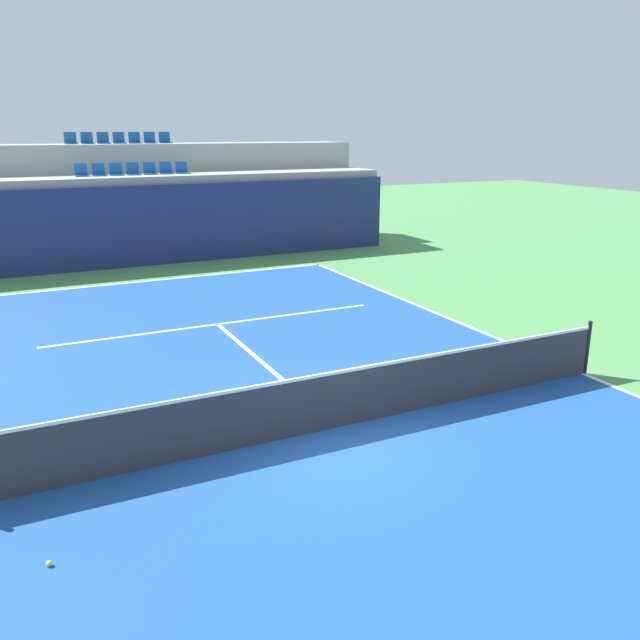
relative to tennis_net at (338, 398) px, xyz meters
name	(u,v)px	position (x,y,z in m)	size (l,w,h in m)	color
ground_plane	(337,427)	(0.00, 0.00, -0.51)	(80.00, 80.00, 0.00)	#4C8C4C
court_surface	(337,427)	(0.00, 0.00, -0.50)	(11.00, 24.00, 0.01)	#1E4C99
baseline_far	(165,279)	(0.00, 11.95, -0.50)	(11.00, 0.10, 0.00)	white
sideline_right	(582,373)	(5.45, 0.00, -0.50)	(0.10, 24.00, 0.00)	white
service_line_far	(218,324)	(0.00, 6.40, -0.50)	(8.26, 0.10, 0.00)	white
centre_service_line	(265,365)	(0.00, 3.20, -0.50)	(0.10, 6.40, 0.00)	white
back_wall	(145,226)	(0.00, 14.57, 0.89)	(18.90, 0.30, 2.80)	navy
stands_tier_lower	(137,218)	(0.00, 15.92, 1.02)	(18.90, 2.40, 3.05)	#9E9E99
stands_tier_upper	(124,197)	(0.00, 18.32, 1.54)	(18.90, 2.40, 4.10)	#9E9E99
seating_row_lower	(133,171)	(0.00, 16.01, 2.67)	(4.00, 0.44, 0.44)	#145193
seating_row_upper	(119,140)	(0.00, 18.41, 3.71)	(4.00, 0.44, 0.44)	#145193
tennis_net	(338,398)	(0.00, 0.00, 0.00)	(11.08, 0.08, 1.07)	black
tennis_ball_1	(49,564)	(-4.47, -1.70, -0.47)	(0.07, 0.07, 0.07)	#CCE033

